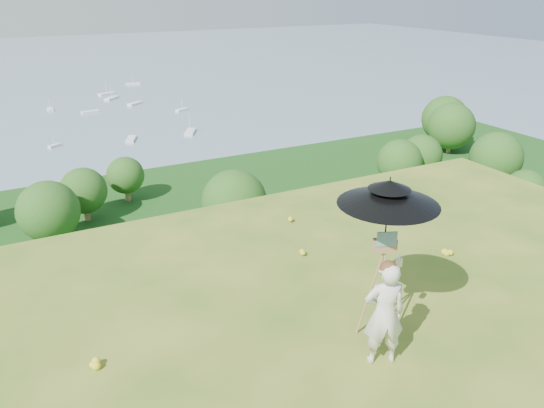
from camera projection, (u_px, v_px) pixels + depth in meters
ground at (473, 370)px, 7.18m from camera, size 14.00×14.00×0.00m
forest_slope at (121, 395)px, 47.04m from camera, size 140.00×56.00×22.00m
shoreline_tier at (68, 266)px, 82.49m from camera, size 170.00×28.00×8.00m
bay_water at (9, 85)px, 216.78m from camera, size 700.00×700.00×0.00m
slope_trees at (102, 256)px, 41.63m from camera, size 110.00×50.00×6.00m
harbor_town at (61, 229)px, 79.97m from camera, size 110.00×22.00×5.00m
wildflowers at (459, 356)px, 7.37m from camera, size 10.00×10.50×0.12m
painter at (384, 314)px, 7.07m from camera, size 0.66×0.55×1.54m
field_easel at (381, 284)px, 7.59m from camera, size 0.86×0.86×1.72m
sun_umbrella at (387, 214)px, 7.20m from camera, size 1.75×1.75×1.07m
painter_cap at (389, 266)px, 6.78m from camera, size 0.32×0.34×0.10m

